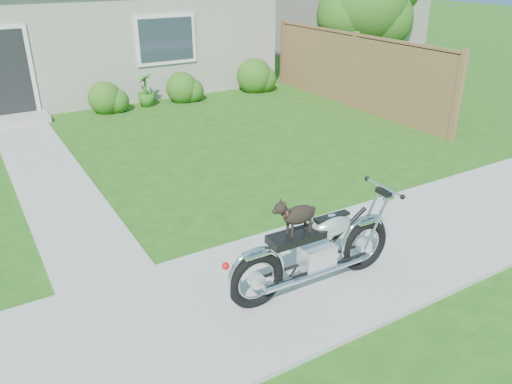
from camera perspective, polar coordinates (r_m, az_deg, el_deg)
ground at (r=5.95m, az=0.75°, el=-11.16°), size 80.00×80.00×0.00m
sidewalk at (r=5.94m, az=0.75°, el=-11.01°), size 24.00×2.20×0.04m
walkway at (r=9.79m, az=-22.78°, el=1.99°), size 1.20×8.00×0.03m
house at (r=16.33m, az=-23.20°, el=18.32°), size 12.60×7.03×4.50m
fence at (r=13.47m, az=11.06°, el=13.49°), size 0.12×6.62×1.90m
tree_near at (r=15.22m, az=12.95°, el=19.69°), size 2.41×2.32×3.55m
shrub_row at (r=13.15m, az=-20.56°, el=9.81°), size 11.11×1.15×1.15m
potted_plant_right at (r=13.67m, az=-12.48°, el=11.31°), size 0.67×0.67×0.85m
motorcycle_with_dog at (r=5.72m, az=6.95°, el=-6.27°), size 2.22×0.60×1.20m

